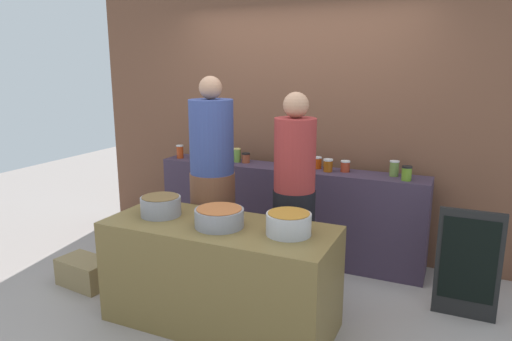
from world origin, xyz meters
name	(u,v)px	position (x,y,z in m)	size (l,w,h in m)	color
ground	(238,304)	(0.00, 0.00, 0.00)	(12.00, 12.00, 0.00)	#9E928C
storefront_wall	(300,106)	(0.00, 1.45, 1.50)	(4.80, 0.12, 3.00)	brown
display_shelf	(287,212)	(0.00, 1.10, 0.46)	(2.70, 0.36, 0.93)	#3C2E42
prep_table	(220,275)	(0.00, -0.30, 0.39)	(1.70, 0.70, 0.78)	brown
preserve_jar_0	(180,152)	(-1.22, 1.05, 1.00)	(0.08, 0.08, 0.14)	#A83614
preserve_jar_1	(200,152)	(-1.03, 1.14, 0.99)	(0.08, 0.08, 0.12)	olive
preserve_jar_2	(219,156)	(-0.75, 1.07, 0.99)	(0.09, 0.09, 0.12)	#522D45
preserve_jar_3	(237,155)	(-0.56, 1.12, 1.00)	(0.08, 0.08, 0.14)	olive
preserve_jar_4	(246,158)	(-0.47, 1.12, 0.98)	(0.09, 0.09, 0.10)	brown
preserve_jar_5	(284,161)	(-0.05, 1.14, 0.98)	(0.09, 0.09, 0.11)	red
preserve_jar_6	(293,163)	(0.07, 1.08, 0.98)	(0.09, 0.09, 0.11)	gold
preserve_jar_7	(317,163)	(0.28, 1.17, 0.98)	(0.09, 0.09, 0.11)	#BA3B0B
preserve_jar_8	(328,165)	(0.42, 1.08, 0.99)	(0.09, 0.09, 0.12)	#94460E
preserve_jar_9	(345,166)	(0.57, 1.14, 0.98)	(0.09, 0.09, 0.11)	#A4351F
preserve_jar_10	(394,168)	(1.01, 1.15, 1.00)	(0.09, 0.09, 0.14)	olive
preserve_jar_11	(407,173)	(1.13, 1.03, 0.99)	(0.09, 0.09, 0.13)	olive
cooking_pot_left	(161,206)	(-0.51, -0.30, 0.86)	(0.31, 0.31, 0.15)	gray
cooking_pot_center	(219,218)	(0.02, -0.33, 0.85)	(0.35, 0.35, 0.13)	gray
cooking_pot_right	(289,224)	(0.53, -0.27, 0.86)	(0.31, 0.31, 0.15)	#B7B7BC
cook_with_tongs	(213,194)	(-0.37, 0.26, 0.83)	(0.39, 0.39, 1.83)	brown
cook_in_cap	(294,209)	(0.37, 0.28, 0.78)	(0.34, 0.34, 1.71)	black
bread_crate	(85,272)	(-1.39, -0.25, 0.12)	(0.48, 0.28, 0.24)	olive
chalkboard_sign	(468,264)	(1.67, 0.55, 0.44)	(0.46, 0.05, 0.86)	black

